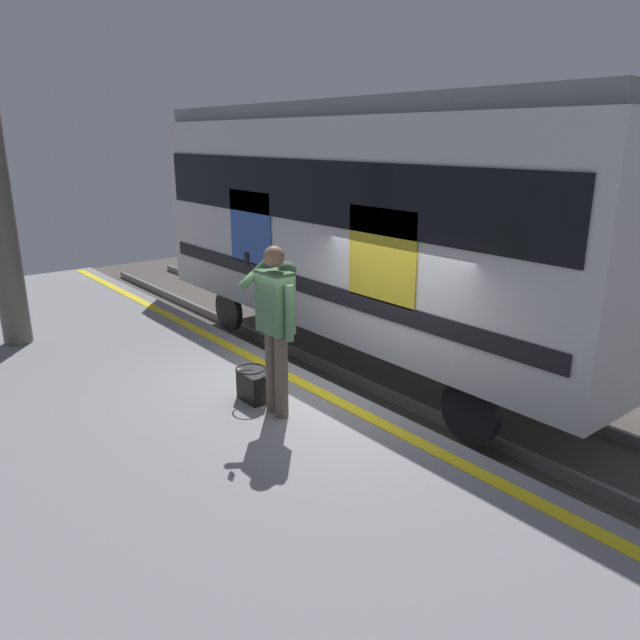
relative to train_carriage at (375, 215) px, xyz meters
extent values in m
plane|color=#4C4742|center=(-1.81, 2.39, -2.63)|extent=(26.28, 26.28, 0.00)
cube|color=gray|center=(-1.81, 4.77, -2.16)|extent=(17.52, 4.76, 0.94)
cube|color=yellow|center=(-1.81, 2.69, -1.69)|extent=(17.17, 0.16, 0.01)
cube|color=slate|center=(-1.81, 0.71, -2.55)|extent=(22.78, 0.08, 0.16)
cube|color=slate|center=(-1.81, -0.72, -2.55)|extent=(22.78, 0.08, 0.16)
cube|color=silver|center=(0.00, -0.01, -0.10)|extent=(9.02, 2.73, 3.16)
cube|color=gray|center=(0.00, -0.01, 1.60)|extent=(8.84, 2.51, 0.24)
cube|color=black|center=(0.00, 1.37, 0.45)|extent=(8.57, 0.03, 0.90)
cube|color=black|center=(0.00, 1.37, -0.97)|extent=(8.57, 0.03, 0.24)
cube|color=gold|center=(-1.58, 1.38, -0.26)|extent=(1.23, 0.02, 1.22)
cube|color=#3359B2|center=(1.58, 1.38, -0.26)|extent=(1.23, 0.02, 1.22)
cylinder|color=black|center=(2.93, 1.09, -2.05)|extent=(0.84, 0.12, 0.84)
cylinder|color=black|center=(2.93, -1.10, -2.05)|extent=(0.84, 0.12, 0.84)
cylinder|color=black|center=(-2.93, 1.09, -2.05)|extent=(0.84, 0.12, 0.84)
cylinder|color=black|center=(-2.93, -1.10, -2.05)|extent=(0.84, 0.12, 0.84)
cylinder|color=brown|center=(-2.18, 3.40, -1.22)|extent=(0.14, 0.14, 0.94)
cylinder|color=brown|center=(-2.00, 3.40, -1.22)|extent=(0.14, 0.14, 0.94)
cube|color=#4C724C|center=(-2.09, 3.40, -0.43)|extent=(0.40, 0.24, 0.66)
sphere|color=#4C724C|center=(-2.09, 3.24, -0.12)|extent=(0.20, 0.20, 0.20)
sphere|color=#997051|center=(-2.09, 3.40, 0.05)|extent=(0.22, 0.22, 0.22)
cylinder|color=#4C724C|center=(-2.34, 3.40, -0.49)|extent=(0.09, 0.09, 0.59)
cylinder|color=#4C724C|center=(-1.86, 3.48, -0.15)|extent=(0.09, 0.42, 0.33)
cube|color=black|center=(-1.86, 3.58, 0.01)|extent=(0.07, 0.02, 0.15)
cube|color=black|center=(-1.64, 3.45, -1.53)|extent=(0.38, 0.17, 0.33)
torus|color=black|center=(-1.64, 3.45, -1.30)|extent=(0.35, 0.35, 0.02)
camera|label=1|loc=(-7.09, 6.81, 1.22)|focal=33.83mm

